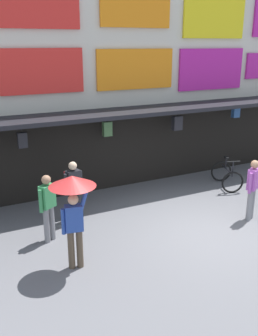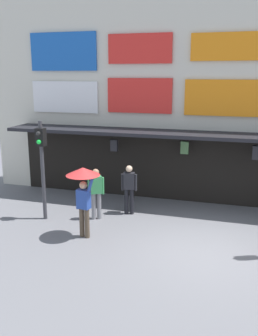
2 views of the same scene
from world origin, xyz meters
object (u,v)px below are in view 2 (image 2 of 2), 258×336
traffic_light_near (42,155)px  pedestrian_with_umbrella (83,183)px  pedestrian_in_white (96,191)px  pedestrian_in_blue (129,186)px

traffic_light_near → pedestrian_with_umbrella: traffic_light_near is taller
pedestrian_in_white → pedestrian_with_umbrella: size_ratio=0.81×
pedestrian_with_umbrella → pedestrian_in_blue: 2.37m
pedestrian_in_white → pedestrian_with_umbrella: bearing=-82.8°
pedestrian_in_white → pedestrian_in_blue: 1.16m
pedestrian_with_umbrella → pedestrian_in_blue: (0.71, 2.16, -0.66)m
pedestrian_in_blue → traffic_light_near: bearing=-153.8°
pedestrian_in_white → pedestrian_with_umbrella: 1.58m
pedestrian_with_umbrella → pedestrian_in_white: bearing=97.2°
traffic_light_near → pedestrian_with_umbrella: bearing=-27.6°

